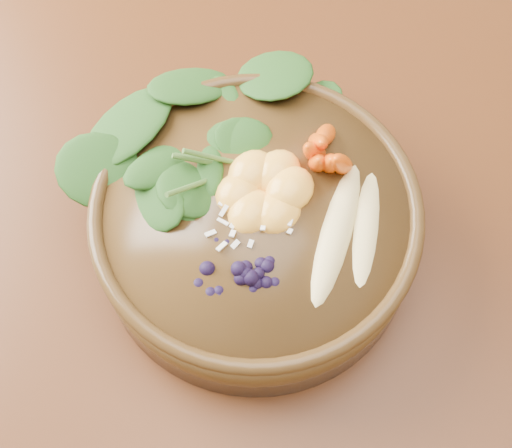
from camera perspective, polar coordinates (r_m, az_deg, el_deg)
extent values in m
plane|color=#381E0F|center=(1.47, 10.16, -14.93)|extent=(4.00, 4.00, 0.00)
cylinder|color=#331C0C|center=(1.49, -3.09, 17.27)|extent=(0.07, 0.07, 0.71)
cube|color=#49230E|center=(0.79, 18.53, -3.79)|extent=(1.60, 0.90, 0.04)
cylinder|color=#493013|center=(0.70, 0.00, -0.36)|extent=(0.41, 0.41, 0.08)
ellipsoid|color=#E0CC84|center=(0.65, 8.95, 0.18)|extent=(0.11, 0.16, 0.03)
ellipsoid|color=#E0CC84|center=(0.64, 6.60, -0.04)|extent=(0.09, 0.16, 0.03)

